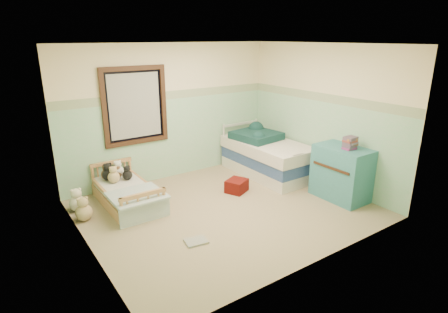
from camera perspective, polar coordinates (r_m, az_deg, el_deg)
floor at (r=5.90m, az=0.34°, el=-8.16°), size 4.20×3.60×0.02m
ceiling at (r=5.28m, az=0.39°, el=17.14°), size 4.20×3.60×0.02m
wall_back at (r=6.97m, az=-8.22°, el=6.78°), size 4.20×0.04×2.50m
wall_front at (r=4.17m, az=14.69°, el=-1.40°), size 4.20×0.04×2.50m
wall_left at (r=4.63m, az=-21.45°, el=-0.16°), size 0.04×3.60×2.50m
wall_right at (r=6.85m, az=14.99°, el=6.14°), size 0.04×3.60×2.50m
wainscot_mint at (r=7.07m, az=-7.99°, el=2.78°), size 4.20×0.01×1.50m
border_strip at (r=6.90m, az=-8.29°, el=9.40°), size 4.20×0.01×0.15m
window_frame at (r=6.62m, az=-13.60°, el=7.62°), size 1.16×0.06×1.36m
window_blinds at (r=6.63m, az=-13.63°, el=7.63°), size 0.92×0.01×1.12m
toddler_bed_frame at (r=6.21m, az=-14.74°, el=-6.36°), size 0.72×1.44×0.19m
toddler_mattress at (r=6.14m, az=-14.85°, el=-5.06°), size 0.66×1.38×0.12m
patchwork_quilt at (r=5.73m, az=-13.33°, el=-5.87°), size 0.78×0.72×0.03m
plush_bed_brown at (r=6.49m, az=-17.74°, el=-2.63°), size 0.18×0.18×0.18m
plush_bed_white at (r=6.55m, az=-16.09°, el=-2.23°), size 0.20×0.20×0.20m
plush_bed_tan at (r=6.31m, az=-16.71°, el=-3.08°), size 0.19×0.19×0.19m
plush_bed_dark at (r=6.38m, az=-14.74°, el=-2.79°), size 0.17×0.17×0.17m
plush_floor_cream at (r=6.21m, az=-21.76°, el=-6.74°), size 0.25×0.25×0.25m
plush_floor_tan at (r=5.87m, az=-20.88°, el=-8.11°), size 0.25×0.25×0.25m
twin_bed_frame at (r=7.32m, az=6.68°, el=-1.89°), size 0.92×1.84×0.22m
twin_boxspring at (r=7.25m, az=6.75°, el=-0.25°), size 0.92×1.84×0.22m
twin_mattress at (r=7.18m, az=6.81°, el=1.41°), size 0.96×1.87×0.22m
teal_blanket at (r=7.32m, az=5.02°, el=3.26°), size 0.88×0.92×0.14m
dresser at (r=6.40m, az=17.74°, el=-2.46°), size 0.56×0.89×0.89m
book_stack at (r=6.18m, az=18.94°, el=2.02°), size 0.21×0.17×0.20m
red_pillow at (r=6.46m, az=1.97°, el=-4.55°), size 0.45×0.43×0.22m
floor_book at (r=5.02m, az=-4.33°, el=-12.96°), size 0.32×0.27×0.03m
extra_plush_0 at (r=6.52m, az=-16.11°, el=-2.51°), size 0.15×0.15×0.15m
extra_plush_1 at (r=6.43m, az=-17.47°, el=-2.69°), size 0.21×0.21×0.21m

